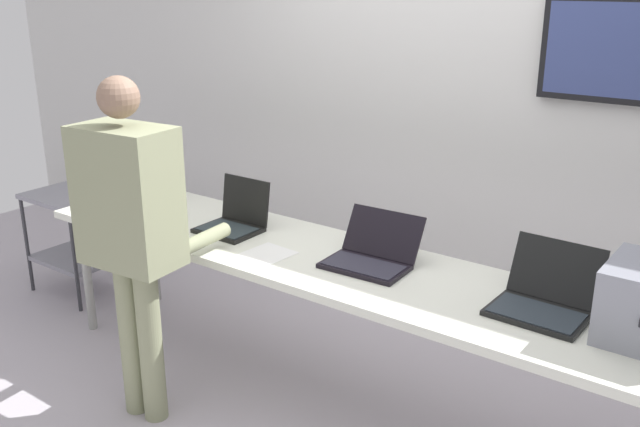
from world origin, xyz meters
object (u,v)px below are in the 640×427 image
object	(u,v)px
laptop_station_3	(544,297)
laptop_station_1	(235,219)
person	(131,222)
workbench	(326,266)
laptop_station_0	(137,193)
storage_cart	(75,227)
laptop_station_2	(372,254)
coffee_mug	(148,222)

from	to	relation	value
laptop_station_3	laptop_station_1	bearing A→B (deg)	-179.12
laptop_station_1	person	distance (m)	0.67
laptop_station_1	laptop_station_3	bearing A→B (deg)	0.88
workbench	laptop_station_1	xyz separation A→B (m)	(-0.61, 0.03, 0.11)
laptop_station_0	storage_cart	world-z (taller)	laptop_station_0
workbench	laptop_station_2	size ratio (longest dim) A/B	8.34
laptop_station_3	person	distance (m)	1.77
coffee_mug	storage_cart	xyz separation A→B (m)	(-1.10, 0.30, -0.35)
storage_cart	coffee_mug	bearing A→B (deg)	-15.16
laptop_station_1	laptop_station_0	bearing A→B (deg)	-179.47
workbench	laptop_station_0	distance (m)	1.37
storage_cart	laptop_station_0	bearing A→B (deg)	-1.95
laptop_station_3	coffee_mug	size ratio (longest dim) A/B	3.82
coffee_mug	laptop_station_1	bearing A→B (deg)	38.90
laptop_station_3	person	size ratio (longest dim) A/B	0.23
laptop_station_1	storage_cart	xyz separation A→B (m)	(-1.45, 0.02, -0.36)
laptop_station_0	laptop_station_3	xyz separation A→B (m)	(2.38, 0.03, -0.00)
laptop_station_0	laptop_station_3	distance (m)	2.38
laptop_station_1	coffee_mug	size ratio (longest dim) A/B	3.19
laptop_station_3	coffee_mug	xyz separation A→B (m)	(-1.97, -0.31, -0.01)
laptop_station_2	storage_cart	world-z (taller)	laptop_station_2
laptop_station_2	storage_cart	xyz separation A→B (m)	(-2.27, -0.01, -0.35)
laptop_station_1	laptop_station_2	bearing A→B (deg)	1.64
person	coffee_mug	size ratio (longest dim) A/B	16.64
laptop_station_0	storage_cart	distance (m)	0.78
workbench	coffee_mug	bearing A→B (deg)	-165.36
laptop_station_3	storage_cart	xyz separation A→B (m)	(-3.07, -0.01, -0.36)
storage_cart	person	bearing A→B (deg)	-24.82
laptop_station_0	laptop_station_1	distance (m)	0.76
coffee_mug	storage_cart	bearing A→B (deg)	164.84
laptop_station_1	laptop_station_2	world-z (taller)	laptop_station_1
workbench	storage_cart	distance (m)	2.07
coffee_mug	laptop_station_0	bearing A→B (deg)	146.39
laptop_station_3	coffee_mug	distance (m)	1.99
laptop_station_1	coffee_mug	bearing A→B (deg)	-141.10
coffee_mug	workbench	bearing A→B (deg)	14.64
workbench	laptop_station_0	bearing A→B (deg)	178.98
laptop_station_2	laptop_station_3	bearing A→B (deg)	0.10
laptop_station_2	workbench	bearing A→B (deg)	-165.64
laptop_station_2	person	size ratio (longest dim) A/B	0.24
workbench	laptop_station_3	world-z (taller)	laptop_station_3
laptop_station_1	person	xyz separation A→B (m)	(-0.00, -0.65, 0.17)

